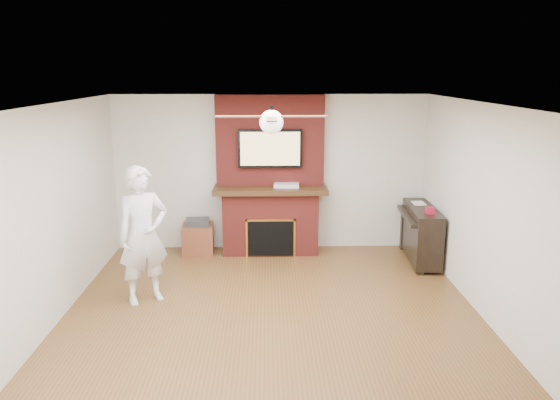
{
  "coord_description": "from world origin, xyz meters",
  "views": [
    {
      "loc": [
        -0.05,
        -5.91,
        2.87
      ],
      "look_at": [
        0.11,
        0.9,
        1.24
      ],
      "focal_mm": 35.0,
      "sensor_mm": 36.0,
      "label": 1
    }
  ],
  "objects_px": {
    "fireplace": "(270,191)",
    "person": "(143,235)",
    "side_table": "(198,237)",
    "piano": "(421,233)"
  },
  "relations": [
    {
      "from": "piano",
      "to": "side_table",
      "type": "bearing_deg",
      "value": 176.03
    },
    {
      "from": "fireplace",
      "to": "person",
      "type": "xyz_separation_m",
      "value": [
        -1.59,
        -1.94,
        -0.13
      ]
    },
    {
      "from": "piano",
      "to": "person",
      "type": "bearing_deg",
      "value": -156.34
    },
    {
      "from": "fireplace",
      "to": "piano",
      "type": "distance_m",
      "value": 2.42
    },
    {
      "from": "fireplace",
      "to": "side_table",
      "type": "relative_size",
      "value": 4.49
    },
    {
      "from": "fireplace",
      "to": "side_table",
      "type": "bearing_deg",
      "value": -176.7
    },
    {
      "from": "person",
      "to": "piano",
      "type": "relative_size",
      "value": 1.32
    },
    {
      "from": "person",
      "to": "side_table",
      "type": "bearing_deg",
      "value": 45.82
    },
    {
      "from": "side_table",
      "to": "fireplace",
      "type": "bearing_deg",
      "value": -0.79
    },
    {
      "from": "fireplace",
      "to": "piano",
      "type": "height_order",
      "value": "fireplace"
    }
  ]
}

